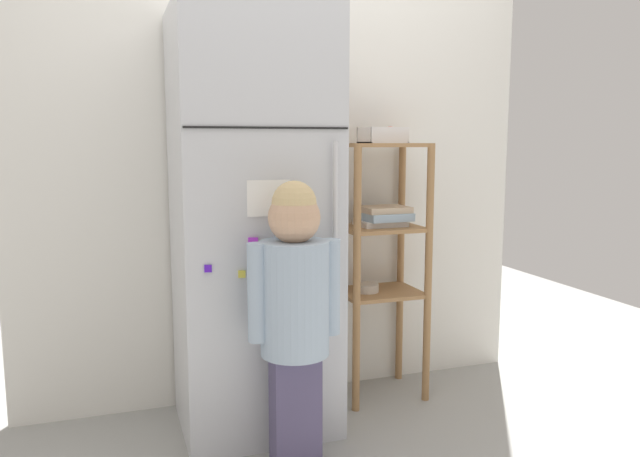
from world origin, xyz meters
TOP-DOWN VIEW (x-y plane):
  - ground_plane at (0.00, 0.00)m, footprint 6.00×6.00m
  - kitchen_wall_back at (0.00, 0.34)m, footprint 2.56×0.03m
  - refrigerator at (-0.22, 0.02)m, footprint 0.66×0.61m
  - child_standing at (-0.16, -0.40)m, footprint 0.36×0.27m
  - pantry_shelf_unit at (0.44, 0.14)m, footprint 0.41×0.33m
  - fruit_bin at (0.45, 0.14)m, footprint 0.20×0.18m

SIDE VIEW (x-z plane):
  - ground_plane at x=0.00m, z-range 0.00..0.00m
  - child_standing at x=-0.16m, z-range 0.12..1.24m
  - pantry_shelf_unit at x=0.44m, z-range 0.15..1.41m
  - refrigerator at x=-0.22m, z-range 0.00..1.81m
  - kitchen_wall_back at x=0.00m, z-range 0.00..2.31m
  - fruit_bin at x=0.45m, z-range 1.25..1.33m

